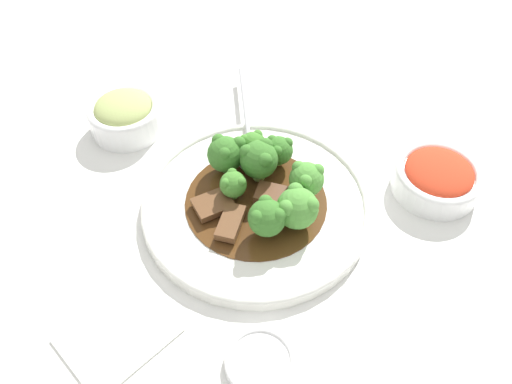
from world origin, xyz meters
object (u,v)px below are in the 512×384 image
at_px(serving_spoon, 250,145).
at_px(sauce_dish, 260,362).
at_px(beef_strip_1, 231,222).
at_px(broccoli_floret_5, 253,145).
at_px(beef_strip_2, 280,198).
at_px(broccoli_floret_3, 233,184).
at_px(broccoli_floret_0, 267,217).
at_px(side_bowl_kimchi, 437,177).
at_px(side_bowl_appetizer, 125,115).
at_px(broccoli_floret_4, 279,150).
at_px(main_plate, 256,204).
at_px(broccoli_floret_6, 297,207).
at_px(beef_strip_0, 213,204).
at_px(broccoli_floret_1, 228,152).
at_px(broccoli_floret_2, 259,159).
at_px(broccoli_floret_7, 307,179).

height_order(serving_spoon, sauce_dish, serving_spoon).
relative_size(beef_strip_1, broccoli_floret_5, 1.30).
xyz_separation_m(beef_strip_2, broccoli_floret_3, (0.04, -0.04, 0.02)).
height_order(broccoli_floret_0, side_bowl_kimchi, broccoli_floret_0).
xyz_separation_m(side_bowl_appetizer, sauce_dish, (0.06, 0.42, -0.02)).
bearing_deg(sauce_dish, broccoli_floret_4, -132.36).
xyz_separation_m(main_plate, beef_strip_2, (-0.02, 0.02, 0.02)).
distance_m(broccoli_floret_6, sauce_dish, 0.19).
relative_size(beef_strip_0, broccoli_floret_3, 1.31).
bearing_deg(side_bowl_appetizer, broccoli_floret_6, 105.00).
xyz_separation_m(broccoli_floret_1, serving_spoon, (-0.05, -0.01, -0.02)).
distance_m(beef_strip_2, broccoli_floret_0, 0.06).
bearing_deg(beef_strip_2, broccoli_floret_5, -102.79).
height_order(beef_strip_2, broccoli_floret_2, broccoli_floret_2).
distance_m(broccoli_floret_7, serving_spoon, 0.12).
xyz_separation_m(serving_spoon, side_bowl_kimchi, (-0.17, 0.20, -0.00)).
distance_m(beef_strip_1, side_bowl_appetizer, 0.26).
xyz_separation_m(broccoli_floret_6, sauce_dish, (0.14, 0.11, -0.04)).
relative_size(beef_strip_2, broccoli_floret_4, 1.61).
relative_size(broccoli_floret_1, broccoli_floret_6, 0.99).
height_order(broccoli_floret_3, broccoli_floret_6, broccoli_floret_6).
height_order(broccoli_floret_1, broccoli_floret_4, broccoli_floret_1).
bearing_deg(serving_spoon, broccoli_floret_3, 40.05).
xyz_separation_m(main_plate, broccoli_floret_5, (-0.04, -0.06, 0.04)).
xyz_separation_m(beef_strip_2, broccoli_floret_1, (0.02, -0.09, 0.02)).
distance_m(beef_strip_0, side_bowl_kimchi, 0.30).
relative_size(broccoli_floret_5, sauce_dish, 0.59).
xyz_separation_m(beef_strip_0, broccoli_floret_2, (-0.08, -0.01, 0.03)).
bearing_deg(beef_strip_0, broccoli_floret_5, -157.34).
bearing_deg(side_bowl_kimchi, broccoli_floret_4, -45.24).
xyz_separation_m(beef_strip_0, side_bowl_appetizer, (0.01, -0.22, 0.00)).
distance_m(beef_strip_2, broccoli_floret_2, 0.06).
distance_m(beef_strip_2, broccoli_floret_4, 0.07).
bearing_deg(serving_spoon, broccoli_floret_5, 66.68).
distance_m(beef_strip_2, broccoli_floret_6, 0.04).
xyz_separation_m(broccoli_floret_1, broccoli_floret_3, (0.02, 0.05, -0.01)).
height_order(broccoli_floret_3, broccoli_floret_7, broccoli_floret_7).
distance_m(broccoli_floret_3, sauce_dish, 0.22).
bearing_deg(side_bowl_appetizer, main_plate, 104.50).
height_order(beef_strip_0, sauce_dish, beef_strip_0).
height_order(broccoli_floret_2, side_bowl_appetizer, broccoli_floret_2).
height_order(main_plate, sauce_dish, main_plate).
bearing_deg(broccoli_floret_7, broccoli_floret_2, -63.69).
xyz_separation_m(broccoli_floret_6, side_bowl_appetizer, (0.08, -0.30, -0.02)).
bearing_deg(broccoli_floret_0, side_bowl_appetizer, -81.82).
bearing_deg(serving_spoon, beef_strip_0, 29.57).
relative_size(beef_strip_1, broccoli_floret_2, 0.97).
distance_m(main_plate, broccoli_floret_1, 0.08).
bearing_deg(beef_strip_2, serving_spoon, -104.80).
relative_size(main_plate, broccoli_floret_7, 5.73).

